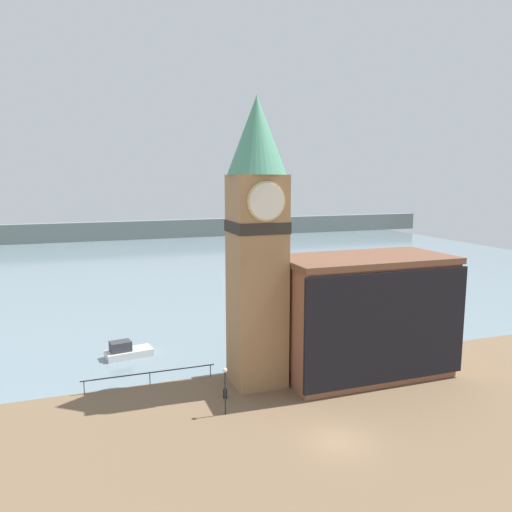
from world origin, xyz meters
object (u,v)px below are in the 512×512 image
pier_building (365,316)px  lamp_post (225,382)px  boat_near (127,351)px  clock_tower (257,236)px  mooring_bollard_near (225,393)px

pier_building → lamp_post: 13.94m
boat_near → lamp_post: size_ratio=1.30×
boat_near → pier_building: bearing=-39.7°
clock_tower → pier_building: bearing=-7.8°
clock_tower → lamp_post: (-4.04, -4.58, -9.66)m
pier_building → boat_near: bearing=149.9°
boat_near → lamp_post: bearing=-78.5°
mooring_bollard_near → clock_tower: bearing=31.1°
clock_tower → pier_building: 11.67m
mooring_bollard_near → lamp_post: lamp_post is taller
pier_building → mooring_bollard_near: pier_building is taller
boat_near → clock_tower: bearing=-54.9°
lamp_post → clock_tower: bearing=48.6°
boat_near → lamp_post: (5.50, -14.18, 1.89)m
clock_tower → pier_building: (9.24, -1.27, -7.01)m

